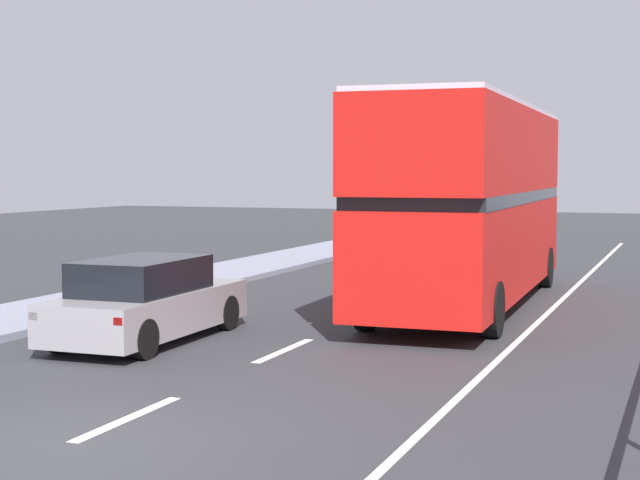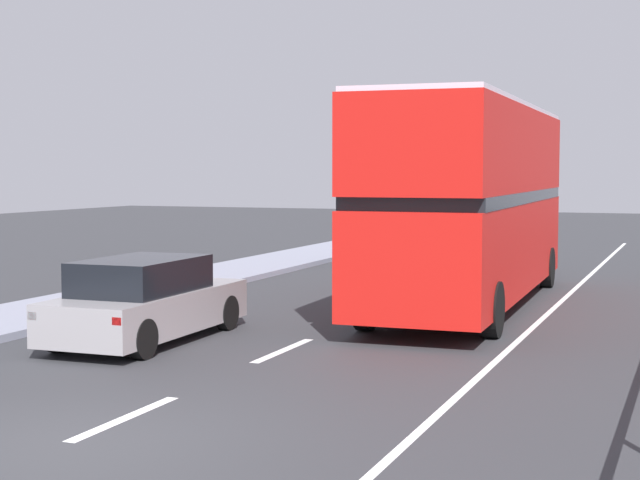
% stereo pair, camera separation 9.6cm
% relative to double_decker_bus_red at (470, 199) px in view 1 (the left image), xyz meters
% --- Properties ---
extents(ground_plane, '(75.24, 120.00, 0.10)m').
position_rel_double_decker_bus_red_xyz_m(ground_plane, '(-1.66, -11.98, -2.37)').
color(ground_plane, '#313135').
extents(lane_paint_markings, '(3.55, 46.00, 0.01)m').
position_rel_double_decker_bus_red_xyz_m(lane_paint_markings, '(0.41, -3.35, -2.32)').
color(lane_paint_markings, silver).
rests_on(lane_paint_markings, ground).
extents(double_decker_bus_red, '(2.84, 10.92, 4.33)m').
position_rel_double_decker_bus_red_xyz_m(double_decker_bus_red, '(0.00, 0.00, 0.00)').
color(double_decker_bus_red, red).
rests_on(double_decker_bus_red, ground).
extents(hatchback_car_near, '(1.81, 4.41, 1.44)m').
position_rel_double_decker_bus_red_xyz_m(hatchback_car_near, '(-4.19, -6.31, -1.63)').
color(hatchback_car_near, gray).
rests_on(hatchback_car_near, ground).
extents(sedan_car_ahead, '(1.87, 4.36, 1.38)m').
position_rel_double_decker_bus_red_xyz_m(sedan_car_ahead, '(-4.19, 8.64, -1.66)').
color(sedan_car_ahead, black).
rests_on(sedan_car_ahead, ground).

